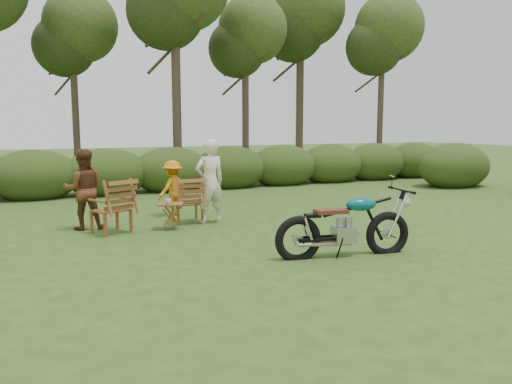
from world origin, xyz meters
name	(u,v)px	position (x,y,z in m)	size (l,w,h in m)	color
ground	(329,259)	(0.00, 0.00, 0.00)	(80.00, 80.00, 0.00)	#2B4517
tree_line	(178,71)	(0.50, 9.74, 3.81)	(22.52, 11.62, 8.14)	#3A2E1F
motorcycle	(343,256)	(0.32, 0.05, 0.00)	(2.16, 0.82, 1.24)	#0B8E95
lawn_chair_right	(188,222)	(-1.11, 3.78, 0.00)	(0.67, 0.67, 0.97)	brown
lawn_chair_left	(112,232)	(-2.76, 3.42, 0.00)	(0.72, 0.72, 1.05)	brown
side_table	(171,216)	(-1.64, 3.23, 0.26)	(0.51, 0.43, 0.53)	brown
cup	(168,201)	(-1.68, 3.24, 0.58)	(0.12, 0.12, 0.10)	beige
adult_a	(210,222)	(-0.68, 3.54, 0.00)	(0.65, 0.43, 1.78)	beige
adult_b	(85,229)	(-3.20, 3.98, 0.00)	(0.78, 0.61, 1.61)	#542E18
child	(173,215)	(-1.18, 4.69, 0.00)	(0.82, 0.47, 1.27)	orange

